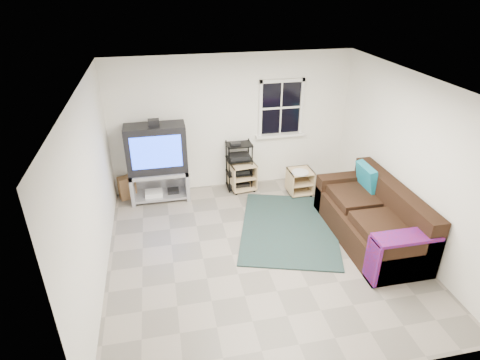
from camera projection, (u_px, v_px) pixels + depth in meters
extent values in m
plane|color=gray|center=(261.00, 251.00, 6.23)|extent=(4.60, 4.60, 0.00)
plane|color=white|center=(265.00, 85.00, 5.03)|extent=(4.60, 4.60, 0.00)
plane|color=white|center=(232.00, 123.00, 7.62)|extent=(4.60, 0.00, 4.60)
plane|color=white|center=(327.00, 289.00, 3.63)|extent=(4.60, 0.00, 4.60)
plane|color=white|center=(92.00, 193.00, 5.21)|extent=(0.00, 4.60, 4.60)
plane|color=white|center=(410.00, 163.00, 6.05)|extent=(0.00, 4.60, 4.60)
cube|color=black|center=(281.00, 108.00, 7.67)|extent=(0.80, 0.01, 1.02)
cube|color=silver|center=(282.00, 81.00, 7.41)|extent=(0.88, 0.06, 0.06)
cube|color=silver|center=(280.00, 135.00, 7.89)|extent=(0.98, 0.14, 0.05)
cube|color=silver|center=(260.00, 109.00, 7.58)|extent=(0.06, 0.06, 1.10)
cube|color=silver|center=(301.00, 107.00, 7.73)|extent=(0.06, 0.06, 1.10)
cube|color=silver|center=(281.00, 108.00, 7.66)|extent=(0.78, 0.04, 0.04)
cube|color=#A1A1A9|center=(159.00, 172.00, 7.44)|extent=(1.07, 0.54, 0.06)
cube|color=#A1A1A9|center=(133.00, 187.00, 7.47)|extent=(0.06, 0.54, 0.59)
cube|color=#A1A1A9|center=(187.00, 182.00, 7.66)|extent=(0.06, 0.54, 0.59)
cube|color=#A1A1A9|center=(161.00, 194.00, 7.67)|extent=(0.94, 0.49, 0.04)
cube|color=#A1A1A9|center=(160.00, 178.00, 7.78)|extent=(1.07, 0.04, 0.59)
cube|color=silver|center=(154.00, 193.00, 7.57)|extent=(0.32, 0.26, 0.09)
cube|color=black|center=(173.00, 191.00, 7.68)|extent=(0.21, 0.19, 0.06)
cube|color=black|center=(156.00, 148.00, 7.23)|extent=(1.07, 0.45, 0.88)
cube|color=#1E45FF|center=(156.00, 152.00, 7.02)|extent=(0.88, 0.01, 0.60)
cube|color=black|center=(154.00, 122.00, 7.00)|extent=(0.19, 0.14, 0.11)
cylinder|color=black|center=(229.00, 170.00, 7.67)|extent=(0.02, 0.02, 0.98)
cylinder|color=black|center=(252.00, 168.00, 7.75)|extent=(0.02, 0.02, 0.98)
cylinder|color=black|center=(226.00, 163.00, 7.94)|extent=(0.02, 0.02, 0.98)
cylinder|color=black|center=(248.00, 161.00, 8.02)|extent=(0.02, 0.02, 0.98)
cube|color=black|center=(239.00, 186.00, 8.05)|extent=(0.49, 0.36, 0.02)
cube|color=black|center=(239.00, 183.00, 8.03)|extent=(0.38, 0.28, 0.08)
cube|color=black|center=(239.00, 172.00, 7.91)|extent=(0.49, 0.36, 0.02)
cube|color=black|center=(239.00, 170.00, 7.89)|extent=(0.38, 0.28, 0.08)
cube|color=black|center=(239.00, 159.00, 7.78)|extent=(0.49, 0.36, 0.02)
cube|color=black|center=(239.00, 156.00, 7.75)|extent=(0.38, 0.28, 0.08)
cube|color=black|center=(239.00, 145.00, 7.64)|extent=(0.49, 0.36, 0.02)
cube|color=tan|center=(242.00, 164.00, 7.77)|extent=(0.53, 0.53, 0.02)
cube|color=tan|center=(242.00, 186.00, 8.00)|extent=(0.53, 0.53, 0.02)
cube|color=tan|center=(231.00, 177.00, 7.82)|extent=(0.08, 0.47, 0.51)
cube|color=tan|center=(253.00, 173.00, 7.95)|extent=(0.08, 0.47, 0.51)
cube|color=tan|center=(239.00, 170.00, 8.08)|extent=(0.43, 0.07, 0.51)
cube|color=tan|center=(242.00, 176.00, 7.90)|extent=(0.48, 0.50, 0.02)
cylinder|color=black|center=(236.00, 193.00, 7.80)|extent=(0.05, 0.05, 0.05)
cylinder|color=black|center=(248.00, 182.00, 8.23)|extent=(0.05, 0.05, 0.05)
cube|color=tan|center=(301.00, 171.00, 7.64)|extent=(0.45, 0.45, 0.02)
cube|color=tan|center=(299.00, 191.00, 7.84)|extent=(0.45, 0.45, 0.02)
cube|color=tan|center=(289.00, 182.00, 7.70)|extent=(0.03, 0.45, 0.45)
cube|color=tan|center=(310.00, 180.00, 7.78)|extent=(0.03, 0.45, 0.45)
cube|color=tan|center=(296.00, 176.00, 7.92)|extent=(0.41, 0.03, 0.45)
cube|color=tan|center=(300.00, 182.00, 7.75)|extent=(0.41, 0.43, 0.02)
cylinder|color=black|center=(294.00, 197.00, 7.67)|extent=(0.05, 0.05, 0.05)
cylinder|color=black|center=(304.00, 187.00, 8.04)|extent=(0.05, 0.05, 0.05)
cylinder|color=silver|center=(300.00, 172.00, 7.54)|extent=(0.32, 0.32, 0.02)
cube|color=black|center=(369.00, 226.00, 6.42)|extent=(0.99, 2.19, 0.46)
cube|color=black|center=(394.00, 199.00, 6.27)|extent=(0.26, 2.19, 0.47)
cube|color=black|center=(344.00, 192.00, 7.21)|extent=(0.99, 0.26, 0.68)
cube|color=black|center=(403.00, 258.00, 5.53)|extent=(0.99, 0.26, 0.68)
cube|color=black|center=(381.00, 227.00, 5.89)|extent=(0.66, 0.79, 0.14)
cube|color=black|center=(354.00, 197.00, 6.65)|extent=(0.66, 0.79, 0.14)
cube|color=teal|center=(367.00, 178.00, 6.73)|extent=(0.22, 0.53, 0.46)
cube|color=#0C148E|center=(407.00, 237.00, 5.36)|extent=(0.91, 0.33, 0.04)
cube|color=#0C148E|center=(372.00, 262.00, 5.44)|extent=(0.04, 0.33, 0.64)
cube|color=black|center=(289.00, 228.00, 6.78)|extent=(2.13, 2.52, 0.03)
cube|color=brown|center=(127.00, 187.00, 7.62)|extent=(0.35, 0.28, 0.43)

